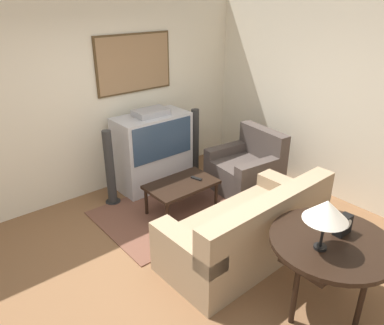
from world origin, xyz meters
TOP-DOWN VIEW (x-y plane):
  - ground_plane at (0.00, 0.00)m, footprint 12.00×12.00m
  - wall_back at (0.01, 2.13)m, footprint 12.00×0.10m
  - wall_right at (2.63, 0.00)m, footprint 0.06×12.00m
  - area_rug at (0.60, 0.91)m, footprint 2.03×1.41m
  - tv at (0.79, 1.71)m, footprint 1.09×0.56m
  - couch at (0.64, -0.37)m, footprint 1.95×0.94m
  - armchair at (1.79, 0.73)m, footprint 0.96×0.97m
  - coffee_table at (0.64, 0.83)m, footprint 0.92×0.57m
  - console_table at (0.62, -1.34)m, footprint 1.08×1.08m
  - table_lamp at (0.44, -1.33)m, footprint 0.37×0.37m
  - mantel_clock at (0.77, -1.33)m, footprint 0.17×0.10m
  - remote at (0.86, 0.79)m, footprint 0.08×0.17m
  - speaker_tower_left at (0.03, 1.63)m, footprint 0.21×0.21m
  - speaker_tower_right at (1.55, 1.63)m, footprint 0.21×0.21m

SIDE VIEW (x-z plane):
  - ground_plane at x=0.00m, z-range 0.00..0.00m
  - area_rug at x=0.60m, z-range 0.00..0.01m
  - armchair at x=1.79m, z-range -0.15..0.75m
  - couch at x=0.64m, z-range -0.13..0.74m
  - coffee_table at x=0.64m, z-range 0.17..0.60m
  - remote at x=0.86m, z-range 0.43..0.45m
  - speaker_tower_left at x=0.03m, z-range -0.03..1.05m
  - speaker_tower_right at x=1.55m, z-range -0.03..1.05m
  - tv at x=0.79m, z-range -0.03..1.17m
  - console_table at x=0.62m, z-range 0.31..1.06m
  - mantel_clock at x=0.77m, z-range 0.75..0.93m
  - table_lamp at x=0.44m, z-range 0.89..1.35m
  - wall_right at x=2.63m, z-range 0.00..2.70m
  - wall_back at x=0.01m, z-range 0.01..2.71m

